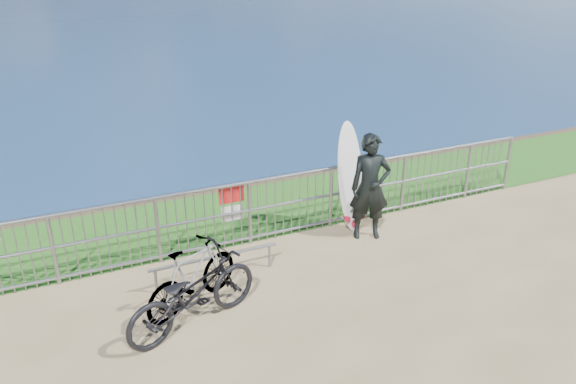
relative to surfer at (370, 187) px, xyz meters
name	(u,v)px	position (x,y,z in m)	size (l,w,h in m)	color
grass_strip	(255,211)	(-1.41, 1.68, -0.90)	(120.00, 120.00, 0.00)	#1D5216
railing	(278,206)	(-1.40, 0.58, -0.33)	(10.06, 0.10, 1.13)	gray
surfer	(370,187)	(0.00, 0.00, 0.00)	(0.66, 0.43, 1.81)	black
surfboard	(351,181)	(-0.12, 0.42, -0.03)	(0.53, 0.48, 1.91)	silver
bicycle_near	(193,293)	(-3.35, -1.21, -0.40)	(0.67, 1.93, 1.02)	black
bicycle_far	(192,276)	(-3.24, -0.77, -0.43)	(0.45, 1.58, 0.95)	black
bike_rack	(214,260)	(-2.77, -0.25, -0.57)	(1.94, 0.05, 0.40)	gray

